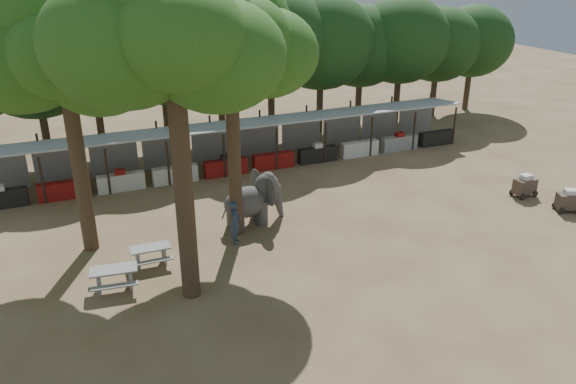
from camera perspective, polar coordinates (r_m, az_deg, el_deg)
name	(u,v)px	position (r m, az deg, el deg)	size (l,w,h in m)	color
ground	(366,287)	(21.03, 7.92, -9.54)	(100.00, 100.00, 0.00)	brown
vendor_stalls	(244,147)	(32.04, -4.48, 4.60)	(28.00, 2.99, 2.80)	#9C9FA4
yard_tree_left	(57,46)	(22.49, -22.45, 13.56)	(7.10, 6.90, 11.02)	#332316
yard_tree_center	(165,28)	(17.71, -12.37, 15.93)	(7.10, 6.90, 12.04)	#332316
yard_tree_back	(224,31)	(22.35, -6.49, 15.92)	(7.10, 6.90, 11.36)	#332316
backdrop_trees	(215,56)	(35.83, -7.41, 13.57)	(46.46, 5.95, 8.33)	#332316
elephant	(254,200)	(25.05, -3.49, -0.78)	(3.11, 2.32, 2.32)	#3E3B3C
handler	(235,222)	(23.48, -5.39, -3.08)	(0.69, 0.46, 1.92)	#26384C
picnic_table_near	(114,276)	(21.42, -17.24, -8.11)	(1.81, 1.66, 0.82)	gray
picnic_table_far	(151,253)	(22.65, -13.79, -6.04)	(1.54, 1.39, 0.76)	gray
cart_front	(568,201)	(29.55, 26.61, -0.79)	(1.35, 1.15, 1.11)	#392C25
cart_back	(525,186)	(30.51, 22.92, 0.61)	(1.21, 0.82, 1.15)	#392C25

